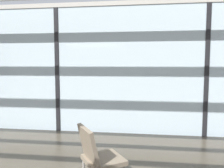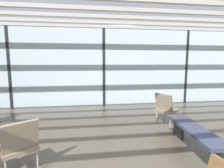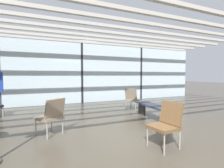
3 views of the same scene
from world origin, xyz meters
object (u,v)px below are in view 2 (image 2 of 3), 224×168
lounge_chair_3 (19,144)px  waiting_bench (195,134)px  parked_airplane (118,55)px  lounge_chair_0 (166,107)px

lounge_chair_3 → waiting_bench: (3.00, 0.24, -0.13)m
parked_airplane → lounge_chair_0: 9.02m
waiting_bench → parked_airplane: bearing=2.4°
parked_airplane → waiting_bench: parked_airplane is taller
parked_airplane → waiting_bench: bearing=-91.6°
waiting_bench → lounge_chair_3: bearing=98.5°
lounge_chair_3 → waiting_bench: 3.01m
parked_airplane → waiting_bench: 10.48m
parked_airplane → lounge_chair_3: size_ratio=15.10×
parked_airplane → lounge_chair_3: (-3.29, -10.54, -1.74)m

